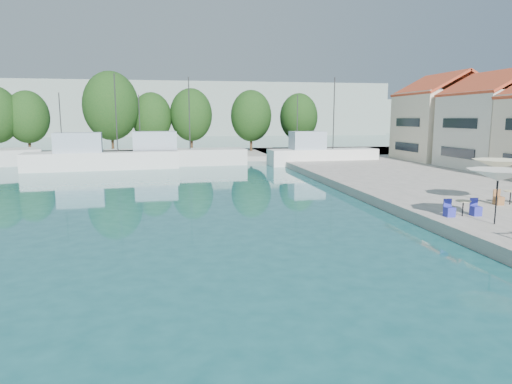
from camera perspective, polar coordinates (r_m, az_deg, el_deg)
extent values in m
cube|color=gray|center=(63.64, -12.01, 4.54)|extent=(90.00, 16.00, 0.60)
cube|color=gray|center=(158.31, -19.01, 9.70)|extent=(180.00, 40.00, 16.00)
cube|color=gray|center=(182.22, 4.69, 9.40)|extent=(140.00, 40.00, 12.00)
cube|color=silver|center=(48.54, 27.99, 6.78)|extent=(8.00, 8.50, 7.00)
pyramid|color=#B33D27|center=(48.70, 28.47, 13.00)|extent=(8.40, 8.80, 1.80)
cube|color=beige|center=(55.92, 22.35, 7.59)|extent=(8.60, 8.50, 7.50)
pyramid|color=#B33D27|center=(56.11, 22.70, 13.26)|extent=(9.00, 8.80, 1.80)
cube|color=silver|center=(50.41, -18.59, 3.54)|extent=(15.75, 5.74, 2.20)
cube|color=#98ABBC|center=(50.40, -21.34, 5.79)|extent=(4.94, 3.59, 2.00)
cylinder|color=#2D2D2D|center=(50.17, -17.11, 9.43)|extent=(0.12, 0.12, 8.00)
cylinder|color=#2D2D2D|center=(50.50, -23.23, 7.95)|extent=(0.10, 0.10, 6.00)
cube|color=silver|center=(52.55, -9.91, 4.09)|extent=(15.80, 4.93, 2.20)
cube|color=#98ABBC|center=(52.33, -12.54, 6.30)|extent=(4.85, 3.38, 2.00)
cylinder|color=#2D2D2D|center=(52.46, -8.34, 9.70)|extent=(0.12, 0.12, 8.00)
cylinder|color=#2D2D2D|center=(52.28, -14.35, 8.42)|extent=(0.10, 0.10, 6.00)
cube|color=white|center=(52.72, 8.31, 4.15)|extent=(12.55, 3.92, 2.20)
cube|color=#98ABBC|center=(51.93, 6.44, 6.44)|extent=(3.85, 2.68, 2.00)
cylinder|color=#2D2D2D|center=(52.99, 9.71, 9.66)|extent=(0.12, 0.12, 8.00)
cylinder|color=#2D2D2D|center=(51.47, 5.17, 8.66)|extent=(0.10, 0.10, 6.00)
cylinder|color=#3F2B19|center=(69.25, -26.49, 5.93)|extent=(0.36, 0.36, 3.71)
ellipsoid|color=#123A13|center=(69.19, -26.67, 8.38)|extent=(5.64, 5.64, 7.05)
cylinder|color=#3F2B19|center=(65.18, -17.52, 6.82)|extent=(0.36, 0.36, 4.84)
ellipsoid|color=#123A13|center=(65.16, -17.69, 10.22)|extent=(7.36, 7.36, 9.20)
cylinder|color=#3F2B19|center=(66.83, -12.82, 6.56)|extent=(0.36, 0.36, 3.68)
ellipsoid|color=#123A13|center=(66.77, -12.91, 9.09)|extent=(5.59, 5.59, 6.99)
cylinder|color=#3F2B19|center=(66.91, -8.05, 6.82)|extent=(0.36, 0.36, 3.96)
ellipsoid|color=#123A13|center=(66.86, -8.11, 9.53)|extent=(6.02, 6.02, 7.52)
cylinder|color=#3F2B19|center=(66.21, -0.62, 6.84)|extent=(0.36, 0.36, 3.85)
ellipsoid|color=#123A13|center=(66.16, -0.62, 9.50)|extent=(5.85, 5.85, 7.31)
cylinder|color=#3F2B19|center=(69.60, 5.32, 6.86)|extent=(0.36, 0.36, 3.72)
ellipsoid|color=#123A13|center=(69.54, 5.36, 9.31)|extent=(5.65, 5.65, 7.06)
cylinder|color=black|center=(22.68, 27.86, -0.58)|extent=(0.06, 0.06, 2.44)
cone|color=silver|center=(22.55, 28.05, 1.85)|extent=(2.71, 2.71, 0.50)
cylinder|color=black|center=(28.29, 27.92, 1.15)|extent=(0.06, 0.06, 2.43)
cone|color=#FEF7C5|center=(28.19, 28.07, 3.09)|extent=(2.80, 2.80, 0.50)
cylinder|color=black|center=(24.02, 24.43, -1.90)|extent=(0.06, 0.06, 0.74)
cylinder|color=beige|center=(23.95, 24.49, -1.03)|extent=(0.70, 0.70, 0.04)
cube|color=#2A2EA9|center=(24.44, 25.77, -2.15)|extent=(0.42, 0.42, 0.46)
cube|color=#2A2EA9|center=(23.66, 23.01, -2.31)|extent=(0.42, 0.42, 0.46)
cylinder|color=black|center=(28.44, 29.19, -0.63)|extent=(0.06, 0.06, 0.74)
cylinder|color=beige|center=(28.38, 29.25, 0.10)|extent=(0.70, 0.70, 0.04)
cube|color=brown|center=(28.02, 28.05, -0.97)|extent=(0.42, 0.42, 0.46)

